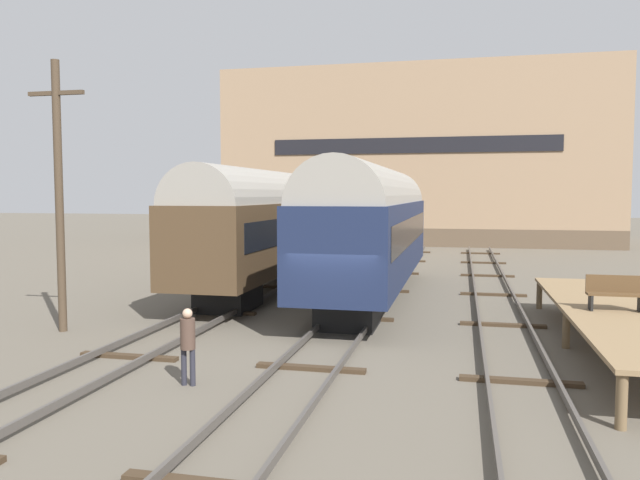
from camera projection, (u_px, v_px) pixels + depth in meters
name	position (u px, v px, depth m)	size (l,w,h in m)	color
ground_plane	(336.00, 341.00, 17.47)	(200.00, 200.00, 0.00)	#60594C
track_left	(181.00, 328.00, 18.50)	(2.60, 60.00, 0.26)	#4C4742
track_middle	(336.00, 336.00, 17.46)	(2.60, 60.00, 0.26)	#4C4742
track_right	(510.00, 345.00, 16.43)	(2.60, 60.00, 0.26)	#4C4742
train_car_navy	(372.00, 224.00, 24.19)	(3.07, 15.53, 5.22)	black
train_car_brown	(274.00, 221.00, 27.48)	(2.91, 17.18, 5.11)	black
station_platform	(616.00, 313.00, 16.29)	(2.73, 12.12, 1.10)	#8C704C
bench	(615.00, 292.00, 16.11)	(1.40, 0.40, 0.91)	brown
person_worker	(188.00, 339.00, 13.32)	(0.32, 0.32, 1.67)	#282833
utility_pole	(59.00, 192.00, 18.39)	(1.80, 0.24, 8.01)	#473828
warehouse_building	(418.00, 159.00, 54.56)	(31.55, 13.15, 14.31)	brown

